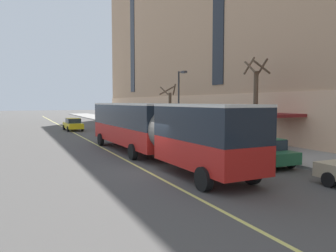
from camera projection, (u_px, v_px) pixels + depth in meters
The scene contains 13 objects.
ground_plane at pixel (165, 170), 17.24m from camera, with size 260.00×260.00×0.00m, color #4C4947.
sidewalk at pixel (268, 150), 24.03m from camera, with size 5.45×160.00×0.15m, color gray.
city_bus at pixel (152, 127), 20.72m from camera, with size 3.34×18.75×3.50m.
parked_car_red_0 at pixel (191, 137), 26.28m from camera, with size 2.02×4.47×1.56m.
parked_car_green_2 at pixel (263, 152), 18.63m from camera, with size 2.02×4.27×1.56m.
parked_car_silver_3 at pixel (152, 129), 34.01m from camera, with size 1.94×4.81×1.56m.
parked_car_red_5 at pixel (114, 121), 46.88m from camera, with size 1.98×4.74×1.56m.
parked_car_silver_6 at pixel (130, 124), 40.72m from camera, with size 2.00×4.44×1.56m.
taxi_cab at pixel (73, 124), 41.07m from camera, with size 2.03×4.83×1.56m.
street_tree_mid_block at pixel (256, 101), 24.99m from camera, with size 1.56×1.74×6.97m.
street_tree_far_uptown at pixel (170, 108), 38.93m from camera, with size 2.05×2.06×5.56m.
street_lamp at pixel (180, 96), 31.98m from camera, with size 0.36×1.48×6.43m.
lane_centerline at pixel (130, 162), 19.55m from camera, with size 0.16×140.00×0.01m, color #E0D66B.
Camera 1 is at (-7.05, -15.49, 3.61)m, focal length 35.00 mm.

